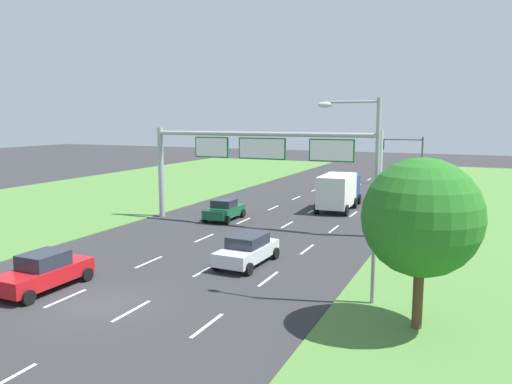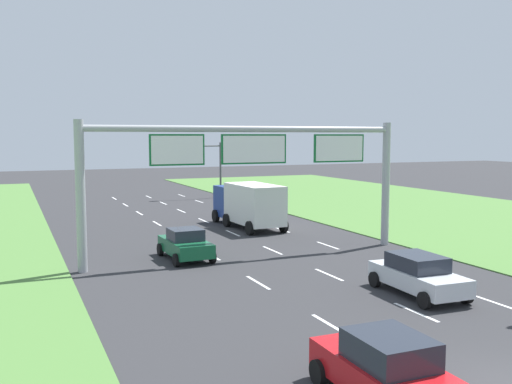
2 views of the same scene
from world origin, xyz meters
name	(u,v)px [view 1 (image 1 of 2)]	position (x,y,z in m)	size (l,w,h in m)	color
ground_plane	(97,304)	(0.00, 0.00, 0.00)	(200.00, 200.00, 0.00)	#2D2D30
lane_dashes_inner_left	(226,229)	(-1.75, 15.00, 0.00)	(0.14, 68.40, 0.01)	white
lane_dashes_inner_right	(272,233)	(1.75, 15.00, 0.00)	(0.14, 68.40, 0.01)	white
lane_dashes_slip	(322,238)	(5.25, 15.00, 0.00)	(0.14, 68.40, 0.01)	white
car_near_red	(44,271)	(-3.48, 0.51, 0.83)	(2.12, 4.51, 1.70)	red
car_lead_silver	(224,210)	(-3.27, 17.73, 0.78)	(2.15, 3.98, 1.58)	#145633
car_mid_lane	(247,249)	(3.28, 7.79, 0.81)	(2.25, 4.42, 1.59)	silver
box_truck	(339,190)	(3.58, 25.78, 1.65)	(2.87, 7.29, 3.03)	navy
sign_gantry	(262,157)	(0.20, 16.94, 4.96)	(17.24, 0.44, 7.00)	#9EA0A5
traffic_light_mast	(405,152)	(6.44, 44.55, 3.87)	(4.76, 0.49, 5.60)	#47494F
street_lamp	(367,183)	(10.11, 4.67, 5.08)	(2.61, 0.32, 8.50)	#9EA0A5
roadside_tree_near	(422,218)	(12.47, 2.84, 4.19)	(4.29, 4.29, 6.35)	#513823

